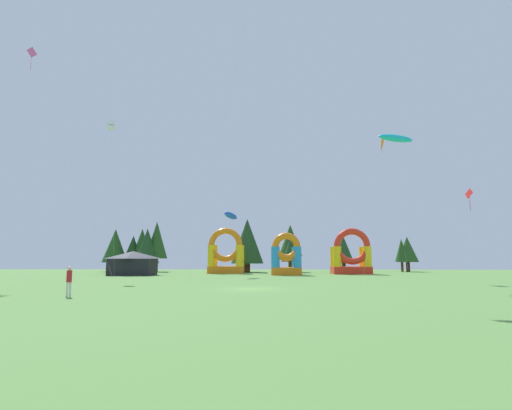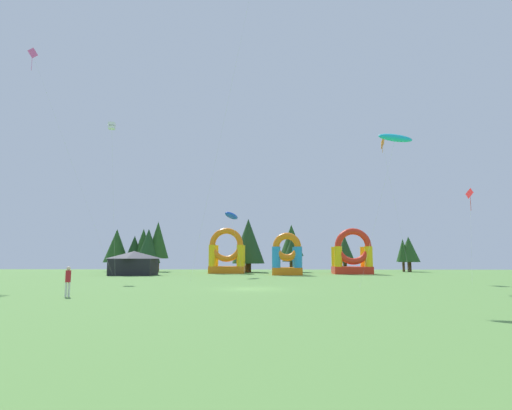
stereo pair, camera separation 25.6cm
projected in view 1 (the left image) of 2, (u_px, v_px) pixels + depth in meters
name	position (u px, v px, depth m)	size (l,w,h in m)	color
ground_plane	(252.00, 289.00, 32.80)	(120.00, 120.00, 0.00)	#5B8C42
kite_white_box	(111.00, 126.00, 51.65)	(0.81, 4.53, 18.95)	white
kite_red_diamond	(470.00, 195.00, 41.95)	(2.16, 3.70, 9.10)	red
kite_blue_parafoil	(231.00, 216.00, 56.25)	(2.40, 4.48, 8.71)	blue
kite_cyan_parafoil	(396.00, 138.00, 38.02)	(5.55, 2.10, 13.74)	#19B7CC
kite_pink_diamond	(32.00, 57.00, 48.35)	(9.87, 3.46, 26.24)	#EA599E
kite_orange_diamond	(381.00, 143.00, 49.60)	(3.64, 2.06, 16.59)	orange
person_left_edge	(69.00, 279.00, 25.98)	(0.45, 0.45, 1.86)	silver
inflatable_orange_dome	(226.00, 257.00, 67.92)	(5.63, 4.18, 7.25)	orange
inflatable_red_slide	(286.00, 260.00, 61.44)	(4.31, 4.72, 6.08)	orange
inflatable_yellow_castle	(351.00, 258.00, 65.00)	(5.80, 4.36, 6.99)	red
festival_tent	(133.00, 263.00, 59.89)	(5.93, 4.49, 3.41)	black
tree_row_0	(115.00, 246.00, 77.01)	(4.57, 4.57, 7.73)	#4C331E
tree_row_1	(133.00, 249.00, 77.43)	(3.53, 3.53, 6.55)	#4C331E
tree_row_2	(142.00, 243.00, 78.00)	(3.52, 3.52, 7.89)	#4C331E
tree_row_3	(147.00, 246.00, 75.69)	(4.35, 4.35, 7.74)	#4C331E
tree_row_4	(157.00, 240.00, 76.95)	(4.00, 4.00, 9.12)	#4C331E
tree_row_5	(247.00, 241.00, 73.86)	(5.69, 5.69, 9.33)	#4C331E
tree_row_6	(291.00, 250.00, 73.22)	(3.42, 3.42, 6.05)	#4C331E
tree_row_7	(290.00, 241.00, 75.12)	(4.24, 4.24, 8.40)	#4C331E
tree_row_8	(339.00, 246.00, 76.34)	(2.63, 2.63, 6.63)	#4C331E
tree_row_9	(344.00, 249.00, 74.74)	(3.62, 3.62, 6.43)	#4C331E
tree_row_10	(402.00, 250.00, 76.47)	(2.45, 2.45, 5.93)	#4C331E
tree_row_11	(407.00, 249.00, 76.55)	(3.85, 3.85, 6.34)	#4C331E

